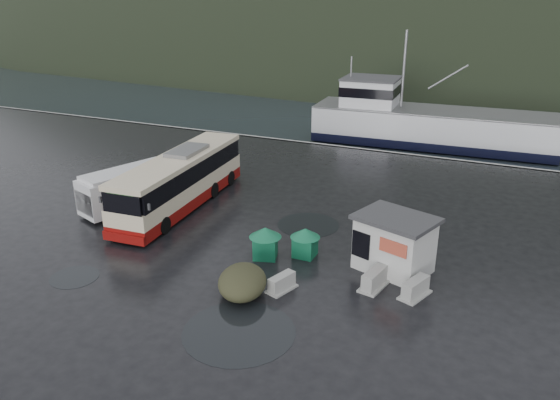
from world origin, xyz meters
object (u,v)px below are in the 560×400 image
at_px(ticket_kiosk, 392,269).
at_px(jersey_barrier_a, 374,287).
at_px(waste_bin_left, 305,256).
at_px(fishing_trawler, 431,130).
at_px(white_van, 131,208).
at_px(coach_bus, 182,206).
at_px(jersey_barrier_c, 415,296).
at_px(dome_tent, 243,293).
at_px(waste_bin_right, 265,257).
at_px(jersey_barrier_b, 282,290).

bearing_deg(ticket_kiosk, jersey_barrier_a, -82.21).
height_order(waste_bin_left, fishing_trawler, fishing_trawler).
relative_size(white_van, ticket_kiosk, 1.72).
height_order(coach_bus, jersey_barrier_c, coach_bus).
relative_size(waste_bin_left, dome_tent, 0.50).
distance_m(waste_bin_right, jersey_barrier_a, 5.63).
bearing_deg(fishing_trawler, coach_bus, -115.63).
relative_size(waste_bin_right, jersey_barrier_a, 0.95).
relative_size(ticket_kiosk, jersey_barrier_b, 2.40).
distance_m(white_van, dome_tent, 12.17).
relative_size(jersey_barrier_a, jersey_barrier_c, 1.05).
bearing_deg(ticket_kiosk, jersey_barrier_c, -35.11).
distance_m(coach_bus, dome_tent, 10.98).
distance_m(dome_tent, ticket_kiosk, 7.19).
distance_m(white_van, jersey_barrier_a, 15.96).
height_order(waste_bin_left, jersey_barrier_b, waste_bin_left).
bearing_deg(jersey_barrier_b, dome_tent, -145.82).
distance_m(ticket_kiosk, jersey_barrier_c, 2.40).
bearing_deg(fishing_trawler, jersey_barrier_c, -84.60).
xyz_separation_m(ticket_kiosk, jersey_barrier_c, (1.42, -1.94, 0.00)).
bearing_deg(jersey_barrier_c, waste_bin_left, 164.41).
bearing_deg(fishing_trawler, white_van, -119.09).
bearing_deg(ticket_kiosk, waste_bin_left, -156.50).
height_order(coach_bus, fishing_trawler, fishing_trawler).
height_order(waste_bin_left, jersey_barrier_c, waste_bin_left).
bearing_deg(dome_tent, ticket_kiosk, 41.25).
relative_size(jersey_barrier_a, jersey_barrier_b, 1.16).
distance_m(white_van, fishing_trawler, 29.70).
xyz_separation_m(jersey_barrier_b, fishing_trawler, (1.15, 31.61, 0.00)).
xyz_separation_m(waste_bin_left, waste_bin_right, (-1.72, -0.91, 0.00)).
relative_size(waste_bin_left, fishing_trawler, 0.06).
xyz_separation_m(waste_bin_right, fishing_trawler, (3.12, 29.09, 0.00)).
xyz_separation_m(waste_bin_left, fishing_trawler, (1.41, 28.19, 0.00)).
relative_size(jersey_barrier_b, jersey_barrier_c, 0.90).
bearing_deg(jersey_barrier_b, jersey_barrier_a, 27.04).
xyz_separation_m(waste_bin_right, dome_tent, (0.56, -3.48, 0.00)).
distance_m(coach_bus, white_van, 3.02).
distance_m(waste_bin_right, dome_tent, 3.52).
xyz_separation_m(waste_bin_left, dome_tent, (-1.16, -4.38, 0.00)).
bearing_deg(ticket_kiosk, dome_tent, -120.06).
relative_size(dome_tent, ticket_kiosk, 0.85).
distance_m(jersey_barrier_b, fishing_trawler, 31.63).
relative_size(waste_bin_left, waste_bin_right, 0.93).
bearing_deg(ticket_kiosk, jersey_barrier_b, -117.86).
bearing_deg(waste_bin_left, dome_tent, -104.80).
bearing_deg(waste_bin_right, coach_bus, 151.70).
distance_m(coach_bus, ticket_kiosk, 13.71).
bearing_deg(jersey_barrier_c, fishing_trawler, 98.15).
height_order(coach_bus, dome_tent, coach_bus).
distance_m(dome_tent, jersey_barrier_b, 1.72).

